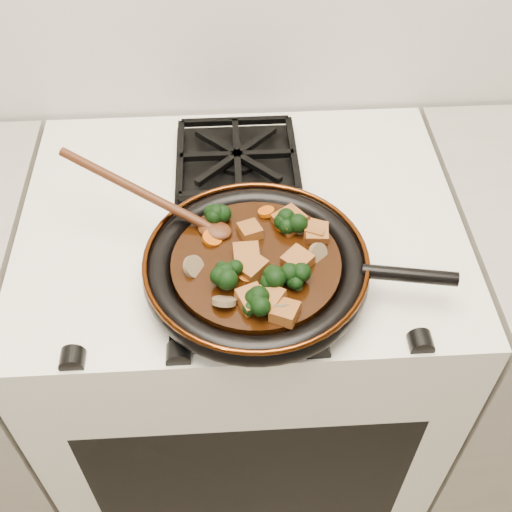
{
  "coord_description": "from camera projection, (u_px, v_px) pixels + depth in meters",
  "views": [
    {
      "loc": [
        -0.02,
        0.9,
        1.68
      ],
      "look_at": [
        0.02,
        1.53,
        0.97
      ],
      "focal_mm": 45.0,
      "sensor_mm": 36.0,
      "label": 1
    }
  ],
  "objects": [
    {
      "name": "tofu_cube_0",
      "position": [
        317.0,
        233.0,
        0.99
      ],
      "size": [
        0.04,
        0.04,
        0.02
      ],
      "primitive_type": "cube",
      "rotation": [
        -0.11,
        0.01,
        3.05
      ],
      "color": "brown",
      "rests_on": "braising_sauce"
    },
    {
      "name": "broccoli_floret_4",
      "position": [
        298.0,
        282.0,
        0.92
      ],
      "size": [
        0.07,
        0.07,
        0.08
      ],
      "primitive_type": null,
      "rotation": [
        -0.17,
        -0.24,
        0.1
      ],
      "color": "black",
      "rests_on": "braising_sauce"
    },
    {
      "name": "broccoli_floret_5",
      "position": [
        227.0,
        276.0,
        0.92
      ],
      "size": [
        0.09,
        0.09,
        0.07
      ],
      "primitive_type": null,
      "rotation": [
        -0.09,
        0.19,
        0.8
      ],
      "color": "black",
      "rests_on": "braising_sauce"
    },
    {
      "name": "mushroom_slice_1",
      "position": [
        224.0,
        301.0,
        0.9
      ],
      "size": [
        0.04,
        0.04,
        0.03
      ],
      "primitive_type": "cylinder",
      "rotation": [
        0.63,
        0.0,
        2.98
      ],
      "color": "brown",
      "rests_on": "braising_sauce"
    },
    {
      "name": "tofu_cube_9",
      "position": [
        285.0,
        312.0,
        0.89
      ],
      "size": [
        0.05,
        0.05,
        0.03
      ],
      "primitive_type": "cube",
      "rotation": [
        -0.05,
        0.09,
        1.13
      ],
      "color": "brown",
      "rests_on": "braising_sauce"
    },
    {
      "name": "tofu_cube_4",
      "position": [
        251.0,
        267.0,
        0.94
      ],
      "size": [
        0.06,
        0.06,
        0.03
      ],
      "primitive_type": "cube",
      "rotation": [
        -0.11,
        0.04,
        2.33
      ],
      "color": "brown",
      "rests_on": "braising_sauce"
    },
    {
      "name": "wooden_spoon",
      "position": [
        168.0,
        206.0,
        1.0
      ],
      "size": [
        0.16,
        0.1,
        0.28
      ],
      "rotation": [
        0.0,
        0.0,
        2.68
      ],
      "color": "#45200E",
      "rests_on": "braising_sauce"
    },
    {
      "name": "tofu_cube_1",
      "position": [
        269.0,
        299.0,
        0.9
      ],
      "size": [
        0.06,
        0.05,
        0.03
      ],
      "primitive_type": "cube",
      "rotation": [
        -0.1,
        0.09,
        2.5
      ],
      "color": "brown",
      "rests_on": "braising_sauce"
    },
    {
      "name": "skillet",
      "position": [
        257.0,
        268.0,
        0.97
      ],
      "size": [
        0.47,
        0.34,
        0.05
      ],
      "rotation": [
        0.0,
        0.0,
        -0.18
      ],
      "color": "black",
      "rests_on": "burner_grate_front"
    },
    {
      "name": "broccoli_floret_2",
      "position": [
        219.0,
        220.0,
        1.01
      ],
      "size": [
        0.07,
        0.07,
        0.06
      ],
      "primitive_type": null,
      "rotation": [
        -0.22,
        -0.09,
        0.18
      ],
      "color": "black",
      "rests_on": "braising_sauce"
    },
    {
      "name": "mushroom_slice_0",
      "position": [
        280.0,
        304.0,
        0.9
      ],
      "size": [
        0.04,
        0.03,
        0.03
      ],
      "primitive_type": "cylinder",
      "rotation": [
        0.63,
        0.0,
        3.14
      ],
      "color": "brown",
      "rests_on": "braising_sauce"
    },
    {
      "name": "carrot_coin_1",
      "position": [
        266.0,
        212.0,
        1.03
      ],
      "size": [
        0.03,
        0.03,
        0.02
      ],
      "primitive_type": "cylinder",
      "rotation": [
        -0.21,
        -0.19,
        0.0
      ],
      "color": "#B14704",
      "rests_on": "braising_sauce"
    },
    {
      "name": "mushroom_slice_3",
      "position": [
        318.0,
        253.0,
        0.96
      ],
      "size": [
        0.04,
        0.04,
        0.03
      ],
      "primitive_type": "cylinder",
      "rotation": [
        0.98,
        0.0,
        0.73
      ],
      "color": "brown",
      "rests_on": "braising_sauce"
    },
    {
      "name": "braising_sauce",
      "position": [
        256.0,
        265.0,
        0.97
      ],
      "size": [
        0.26,
        0.26,
        0.02
      ],
      "primitive_type": "cylinder",
      "color": "black",
      "rests_on": "skillet"
    },
    {
      "name": "broccoli_floret_3",
      "position": [
        254.0,
        305.0,
        0.89
      ],
      "size": [
        0.09,
        0.09,
        0.07
      ],
      "primitive_type": null,
      "rotation": [
        0.24,
        -0.13,
        2.42
      ],
      "color": "black",
      "rests_on": "braising_sauce"
    },
    {
      "name": "burner_grate_back",
      "position": [
        237.0,
        159.0,
        1.19
      ],
      "size": [
        0.23,
        0.23,
        0.03
      ],
      "primitive_type": null,
      "color": "black",
      "rests_on": "stove"
    },
    {
      "name": "carrot_coin_2",
      "position": [
        247.0,
        273.0,
        0.94
      ],
      "size": [
        0.03,
        0.03,
        0.02
      ],
      "primitive_type": "cylinder",
      "rotation": [
        0.28,
        0.12,
        0.0
      ],
      "color": "#B14704",
      "rests_on": "braising_sauce"
    },
    {
      "name": "stove",
      "position": [
        244.0,
        359.0,
        1.44
      ],
      "size": [
        0.76,
        0.6,
        0.9
      ],
      "primitive_type": "cube",
      "color": "white",
      "rests_on": "ground"
    },
    {
      "name": "tofu_cube_8",
      "position": [
        298.0,
        261.0,
        0.95
      ],
      "size": [
        0.05,
        0.05,
        0.02
      ],
      "primitive_type": "cube",
      "rotation": [
        -0.0,
        -0.1,
        0.75
      ],
      "color": "brown",
      "rests_on": "braising_sauce"
    },
    {
      "name": "broccoli_floret_1",
      "position": [
        289.0,
        225.0,
        1.0
      ],
      "size": [
        0.07,
        0.08,
        0.07
      ],
      "primitive_type": null,
      "rotation": [
        -0.13,
        -0.22,
        1.81
      ],
      "color": "black",
      "rests_on": "braising_sauce"
    },
    {
      "name": "tofu_cube_5",
      "position": [
        246.0,
        255.0,
        0.96
      ],
      "size": [
        0.04,
        0.04,
        0.02
      ],
      "primitive_type": "cube",
      "rotation": [
        0.04,
        -0.0,
        0.04
      ],
      "color": "brown",
      "rests_on": "braising_sauce"
    },
    {
      "name": "tofu_cube_7",
      "position": [
        252.0,
        300.0,
        0.9
      ],
      "size": [
        0.05,
        0.05,
        0.03
      ],
      "primitive_type": "cube",
      "rotation": [
        0.05,
        -0.06,
        1.98
      ],
      "color": "brown",
      "rests_on": "braising_sauce"
    },
    {
      "name": "tofu_cube_3",
      "position": [
        290.0,
        221.0,
        1.01
      ],
      "size": [
        0.06,
        0.06,
        0.03
      ],
      "primitive_type": "cube",
      "rotation": [
        -0.1,
        -0.09,
        0.55
      ],
      "color": "brown",
      "rests_on": "braising_sauce"
    },
    {
      "name": "tofu_cube_6",
      "position": [
        250.0,
        231.0,
        0.99
      ],
      "size": [
        0.04,
        0.04,
        0.02
      ],
      "primitive_type": "cube",
      "rotation": [
        0.02,
        0.1,
        1.93
      ],
      "color": "brown",
      "rests_on": "braising_sauce"
    },
    {
      "name": "burner_grate_front",
      "position": [
        244.0,
        273.0,
        1.01
      ],
      "size": [
        0.23,
        0.23,
        0.03
      ],
      "primitive_type": null,
      "color": "black",
      "rests_on": "stove"
    },
    {
      "name": "tofu_cube_2",
      "position": [
        316.0,
        231.0,
        0.99
      ],
      "size": [
        0.04,
        0.05,
        0.02
      ],
      "primitive_type": "cube",
      "rotation": [
        -0.02,
        0.1,
        1.14
      ],
      "color": "brown",
      "rests_on": "braising_sauce"
    },
    {
      "name": "carrot_coin_3",
      "position": [
        285.0,
        224.0,
        1.01
      ],
      "size": [
        0.03,
        0.03,
        0.02
      ],
      "primitive_type": "cylinder",
      "rotation": [
        0.28,
        -0.08,
        0.0
      ],
      "color": "#B14704",
      "rests_on": "braising_sauce"
    },
    {
      "name": "mushroom_slice_2",
      "position": [
        194.0,
        267.0,
        0.95
      ],
      "size": [
        0.04,
        0.04,
        0.03
      ],
      "primitive_type": "cylinder",
      "rotation": [
        0.9,
        0.0,
        1.08
      ],
      "color": "brown",
      "rests_on": "braising_sauce"
    },
    {
      "name": "carrot_coin_0",
      "position": [
        212.0,
        238.0,
        0.99
      ],
      "size": [
        0.03,
        0.03,
        0.02
      ],
      "primitive_type": "cylinder",
      "rotation": [
        0.15,
        0.28,
        0.0
      ],
      "color": "#B14704",
      "rests_on": "braising_sauce"
    },
    {
      "name": "broccoli_floret_0",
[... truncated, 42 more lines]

